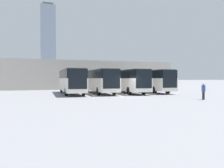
% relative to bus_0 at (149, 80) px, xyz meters
% --- Properties ---
extents(ground_plane, '(600.00, 600.00, 0.00)m').
position_rel_bus_0_xyz_m(ground_plane, '(6.11, 6.38, -1.89)').
color(ground_plane, gray).
extents(bus_0, '(2.67, 12.02, 3.40)m').
position_rel_bus_0_xyz_m(bus_0, '(0.00, 0.00, 0.00)').
color(bus_0, silver).
rests_on(bus_0, ground_plane).
extents(curb_divider_0, '(0.38, 7.78, 0.15)m').
position_rel_bus_0_xyz_m(curb_divider_0, '(2.04, 1.77, -1.81)').
color(curb_divider_0, '#9E9E99').
rests_on(curb_divider_0, ground_plane).
extents(bus_1, '(2.67, 12.02, 3.40)m').
position_rel_bus_0_xyz_m(bus_1, '(4.07, 0.49, 0.00)').
color(bus_1, silver).
rests_on(bus_1, ground_plane).
extents(curb_divider_1, '(0.38, 7.78, 0.15)m').
position_rel_bus_0_xyz_m(curb_divider_1, '(6.11, 2.26, -1.81)').
color(curb_divider_1, '#9E9E99').
rests_on(curb_divider_1, ground_plane).
extents(bus_2, '(2.67, 12.02, 3.40)m').
position_rel_bus_0_xyz_m(bus_2, '(8.15, -0.03, 0.00)').
color(bus_2, silver).
rests_on(bus_2, ground_plane).
extents(curb_divider_2, '(0.38, 7.78, 0.15)m').
position_rel_bus_0_xyz_m(curb_divider_2, '(10.18, 1.74, -1.81)').
color(curb_divider_2, '#9E9E99').
rests_on(curb_divider_2, ground_plane).
extents(bus_3, '(2.67, 12.02, 3.40)m').
position_rel_bus_0_xyz_m(bus_3, '(12.22, -0.11, 0.00)').
color(bus_3, silver).
rests_on(bus_3, ground_plane).
extents(pedestrian, '(0.52, 0.52, 1.70)m').
position_rel_bus_0_xyz_m(pedestrian, '(0.63, 12.75, -0.97)').
color(pedestrian, black).
rests_on(pedestrian, ground_plane).
extents(station_building, '(36.61, 12.46, 5.86)m').
position_rel_bus_0_xyz_m(station_building, '(6.11, -17.12, 1.08)').
color(station_building, '#A8A399').
rests_on(station_building, ground_plane).
extents(office_tower, '(14.98, 14.98, 80.58)m').
position_rel_bus_0_xyz_m(office_tower, '(6.74, -208.69, 37.80)').
color(office_tower, '#7F8EA3').
rests_on(office_tower, ground_plane).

